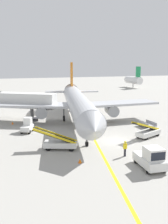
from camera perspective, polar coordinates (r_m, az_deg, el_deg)
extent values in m
plane|color=#9E9B93|center=(31.99, 7.50, -6.68)|extent=(300.00, 300.00, 0.00)
cube|color=yellow|center=(35.69, 1.48, -4.70)|extent=(18.90, 77.88, 0.01)
cylinder|color=#B2B5BA|center=(40.13, -1.49, 2.10)|extent=(10.19, 29.94, 3.30)
cone|color=#B2B5BA|center=(24.37, 2.13, -3.80)|extent=(3.70, 3.09, 3.23)
cone|color=#B2B5BA|center=(56.29, -3.08, 5.09)|extent=(3.70, 3.45, 3.14)
cube|color=#B2B5BA|center=(42.99, 8.32, 2.05)|extent=(13.11, 4.73, 0.36)
cylinder|color=gray|center=(41.80, 6.46, 0.45)|extent=(2.59, 3.55, 1.90)
cube|color=#B2B5BA|center=(41.67, -12.00, 1.64)|extent=(13.63, 9.56, 0.36)
cylinder|color=gray|center=(40.74, -9.77, 0.08)|extent=(2.59, 3.55, 1.90)
cube|color=orange|center=(53.64, -2.94, 8.70)|extent=(1.20, 3.96, 5.20)
cube|color=#B2B5BA|center=(53.80, 0.32, 4.82)|extent=(5.39, 2.68, 0.24)
cube|color=#B2B5BA|center=(53.39, -6.10, 4.71)|extent=(5.64, 3.95, 0.24)
cylinder|color=#4C4C51|center=(29.36, 0.66, -5.03)|extent=(0.20, 0.20, 3.12)
cylinder|color=black|center=(29.74, 0.66, -7.40)|extent=(0.47, 0.63, 0.56)
cylinder|color=#4C4C51|center=(42.67, 1.21, 0.07)|extent=(0.20, 0.20, 3.12)
cylinder|color=black|center=(42.89, 1.20, -1.35)|extent=(0.56, 1.02, 0.96)
cylinder|color=#4C4C51|center=(42.28, -4.70, -0.07)|extent=(0.20, 0.20, 3.12)
cylinder|color=black|center=(42.50, -4.68, -1.50)|extent=(0.56, 1.02, 0.96)
cube|color=black|center=(26.21, 1.45, -1.95)|extent=(2.96, 1.62, 0.60)
cube|color=silver|center=(43.68, -14.25, 2.70)|extent=(11.44, 8.80, 2.50)
cylinder|color=#59595B|center=(43.30, -11.98, -0.53)|extent=(0.56, 0.56, 2.35)
cube|color=#333338|center=(43.49, -11.93, -1.73)|extent=(1.80, 1.40, 0.50)
cube|color=silver|center=(24.54, 15.04, -10.85)|extent=(2.29, 3.79, 0.80)
cube|color=silver|center=(23.70, 15.90, -9.23)|extent=(1.69, 1.78, 1.10)
cube|color=black|center=(23.07, 16.86, -9.85)|extent=(1.42, 0.24, 0.77)
cylinder|color=black|center=(24.09, 18.19, -12.49)|extent=(0.29, 0.62, 0.60)
cylinder|color=black|center=(23.32, 14.73, -13.09)|extent=(0.29, 0.62, 0.60)
cylinder|color=black|center=(26.08, 15.23, -10.47)|extent=(0.29, 0.62, 0.60)
cylinder|color=black|center=(25.37, 11.98, -10.94)|extent=(0.29, 0.62, 0.60)
cube|color=silver|center=(36.41, -13.07, -3.62)|extent=(2.20, 2.73, 0.70)
cube|color=silver|center=(36.59, -12.93, -2.09)|extent=(1.40, 1.42, 1.10)
cube|color=black|center=(37.06, -12.69, -1.91)|extent=(0.92, 0.49, 0.77)
cylinder|color=black|center=(37.44, -13.46, -3.79)|extent=(0.45, 0.64, 0.60)
cylinder|color=black|center=(37.11, -11.84, -3.85)|extent=(0.45, 0.64, 0.60)
cylinder|color=black|center=(35.91, -14.29, -4.46)|extent=(0.45, 0.64, 0.60)
cylinder|color=black|center=(35.56, -12.61, -4.53)|extent=(0.45, 0.64, 0.60)
cube|color=silver|center=(34.27, 14.69, -4.70)|extent=(4.09, 2.75, 0.60)
cylinder|color=black|center=(32.95, 14.27, -5.86)|extent=(0.64, 0.42, 0.60)
cylinder|color=black|center=(33.65, 12.48, -5.42)|extent=(0.64, 0.42, 0.60)
cylinder|color=black|center=(35.10, 16.75, -4.95)|extent=(0.64, 0.42, 0.60)
cylinder|color=black|center=(35.76, 15.02, -4.56)|extent=(0.64, 0.42, 0.60)
cube|color=black|center=(33.55, 14.19, -3.33)|extent=(4.99, 2.62, 1.76)
cube|color=yellow|center=(33.28, 14.83, -3.27)|extent=(4.72, 1.86, 1.84)
cube|color=yellow|center=(33.77, 13.57, -3.00)|extent=(4.72, 1.86, 1.84)
cube|color=silver|center=(28.70, -5.48, -7.47)|extent=(4.08, 2.90, 0.60)
cylinder|color=black|center=(28.44, -8.34, -8.35)|extent=(0.64, 0.44, 0.60)
cylinder|color=black|center=(29.62, -7.84, -7.54)|extent=(0.64, 0.44, 0.60)
cylinder|color=black|center=(28.03, -2.95, -8.54)|extent=(0.64, 0.44, 0.60)
cylinder|color=black|center=(29.23, -2.67, -7.70)|extent=(0.64, 0.44, 0.60)
cube|color=black|center=(28.51, -6.71, -5.61)|extent=(4.93, 2.84, 1.76)
cube|color=yellow|center=(28.06, -6.87, -5.64)|extent=(4.63, 2.10, 1.84)
cube|color=yellow|center=(28.91, -6.56, -5.13)|extent=(4.63, 2.10, 1.84)
cube|color=#A5A5A8|center=(39.48, 14.48, -2.86)|extent=(1.51, 2.81, 0.16)
cube|color=#4C4C51|center=(40.97, 13.02, -2.31)|extent=(0.08, 0.90, 0.08)
cylinder|color=#4C4C51|center=(41.34, 12.68, -2.18)|extent=(0.12, 0.12, 0.05)
cube|color=gray|center=(39.00, 13.58, -2.61)|extent=(0.07, 2.80, 0.50)
cube|color=gray|center=(39.84, 15.38, -2.41)|extent=(0.07, 2.80, 0.50)
cylinder|color=black|center=(40.05, 12.90, -2.97)|extent=(0.12, 0.36, 0.36)
cylinder|color=black|center=(40.71, 14.32, -2.81)|extent=(0.12, 0.36, 0.36)
cylinder|color=black|center=(38.37, 14.60, -3.66)|extent=(0.12, 0.36, 0.36)
cylinder|color=black|center=(39.05, 16.06, -3.48)|extent=(0.12, 0.36, 0.36)
cylinder|color=#26262D|center=(26.89, 9.50, -9.27)|extent=(0.24, 0.24, 0.85)
cube|color=yellow|center=(26.65, 9.55, -7.85)|extent=(0.36, 0.22, 0.56)
sphere|color=#9E7051|center=(26.53, 9.58, -7.05)|extent=(0.20, 0.20, 0.20)
sphere|color=yellow|center=(26.51, 9.58, -6.93)|extent=(0.24, 0.24, 0.24)
cone|color=orange|center=(24.92, -0.95, -11.29)|extent=(0.36, 0.36, 0.44)
cone|color=orange|center=(41.89, -16.31, -2.47)|extent=(0.36, 0.36, 0.44)
cylinder|color=silver|center=(105.77, 11.38, 7.27)|extent=(3.00, 10.00, 3.00)
cylinder|color=#3F3F3F|center=(105.94, 11.34, 6.03)|extent=(0.30, 0.30, 1.60)
cube|color=#198C4C|center=(102.65, 12.49, 9.08)|extent=(0.24, 3.20, 4.40)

